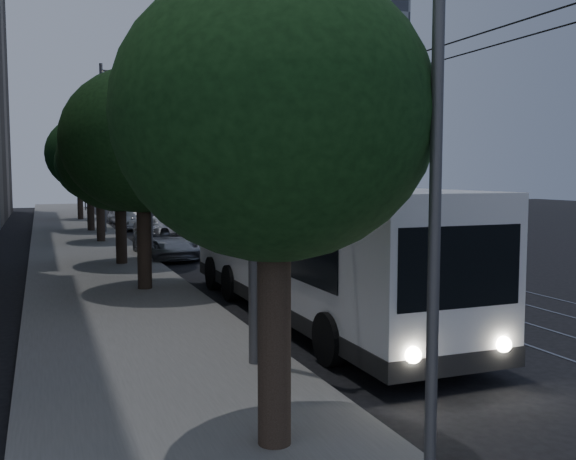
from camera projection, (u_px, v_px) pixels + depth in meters
The scene contains 19 objects.
ground at pixel (390, 301), 18.76m from camera, with size 120.00×120.00×0.00m, color black.
sidewalk at pixel (81, 241), 34.63m from camera, with size 5.00×90.00×0.15m, color slate.
tram_rails at pixel (256, 236), 38.23m from camera, with size 4.52×90.00×0.02m.
overhead_wires at pixel (127, 178), 35.24m from camera, with size 2.23×90.00×6.00m.
building_distant_right at pixel (287, 103), 75.28m from camera, with size 22.00×18.00×24.00m, color #353B43.
trolleybus at pixel (307, 247), 16.67m from camera, with size 2.92×13.20×5.63m.
pickup_silver at pixel (167, 242), 28.31m from camera, with size 2.37×5.14×1.43m, color #9C9FA3.
car_white_a at pixel (168, 237), 30.31m from camera, with size 1.76×4.38×1.49m, color silver.
car_white_b at pixel (162, 228), 36.38m from camera, with size 1.74×4.29×1.24m, color silver.
car_white_c at pixel (134, 219), 42.79m from camera, with size 1.45×4.16×1.37m, color silver.
car_white_d at pixel (122, 216), 47.38m from camera, with size 1.43×3.55×1.21m, color silver.
tree_0 at pixel (274, 118), 8.12m from camera, with size 4.12×4.12×6.30m.
tree_1 at pixel (142, 141), 19.61m from camera, with size 4.93×4.93×6.96m.
tree_2 at pixel (119, 158), 25.26m from camera, with size 4.76×4.76×6.51m.
tree_3 at pixel (99, 164), 33.77m from camera, with size 4.53×4.53×6.28m.
tree_4 at pixel (89, 154), 40.23m from camera, with size 5.32×5.32×7.37m.
tree_5 at pixel (79, 166), 50.52m from camera, with size 4.05×4.05×6.22m.
streetlamp_near at pixel (275, 20), 11.70m from camera, with size 2.61×0.44×10.91m.
streetlamp_far at pixel (110, 133), 39.08m from camera, with size 2.49×0.44×10.35m.
Camera 1 is at (-9.48, -16.17, 3.71)m, focal length 40.00 mm.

